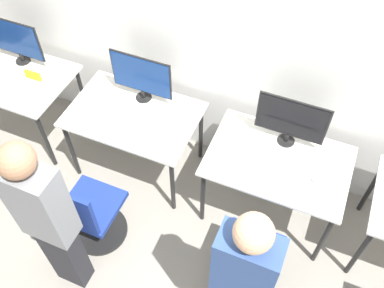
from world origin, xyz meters
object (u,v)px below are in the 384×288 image
(keyboard_left, at_px, (127,121))
(office_chair_right, at_px, (248,262))
(person_left, at_px, (48,219))
(mouse_left, at_px, (156,129))
(mouse_far_left, at_px, (26,89))
(monitor_left, at_px, (141,76))
(monitor_far_left, at_px, (15,40))
(person_right, at_px, (242,282))
(keyboard_right, at_px, (276,167))
(mouse_right, at_px, (316,178))
(monitor_right, at_px, (291,120))
(office_chair_left, at_px, (90,215))
(keyboard_far_left, at_px, (3,80))

(keyboard_left, bearing_deg, office_chair_right, -25.50)
(person_left, bearing_deg, mouse_left, 77.67)
(mouse_far_left, bearing_deg, monitor_left, 18.01)
(monitor_far_left, xyz_separation_m, person_right, (2.65, -1.31, -0.10))
(office_chair_right, bearing_deg, person_left, -159.73)
(keyboard_right, bearing_deg, mouse_right, 2.18)
(keyboard_right, relative_size, person_right, 0.27)
(mouse_left, distance_m, monitor_right, 1.10)
(person_left, height_order, monitor_right, person_left)
(monitor_far_left, relative_size, mouse_far_left, 6.20)
(office_chair_left, xyz_separation_m, keyboard_right, (1.29, 0.77, 0.37))
(monitor_far_left, distance_m, office_chair_right, 2.85)
(mouse_right, height_order, person_right, person_right)
(person_right, bearing_deg, monitor_left, 135.76)
(keyboard_far_left, relative_size, monitor_left, 0.79)
(mouse_far_left, bearing_deg, person_left, -46.38)
(keyboard_left, bearing_deg, office_chair_left, -89.41)
(keyboard_right, bearing_deg, monitor_left, 167.35)
(monitor_right, bearing_deg, person_right, -87.77)
(keyboard_left, xyz_separation_m, office_chair_left, (0.01, -0.74, -0.37))
(mouse_far_left, distance_m, person_right, 2.57)
(monitor_far_left, relative_size, office_chair_left, 0.62)
(keyboard_far_left, height_order, monitor_right, monitor_right)
(office_chair_left, height_order, person_right, person_right)
(office_chair_left, bearing_deg, mouse_right, 26.01)
(keyboard_right, bearing_deg, monitor_right, 90.00)
(person_left, bearing_deg, mouse_far_left, 133.62)
(keyboard_left, bearing_deg, mouse_right, 1.36)
(keyboard_left, bearing_deg, person_right, -36.44)
(office_chair_left, distance_m, mouse_right, 1.82)
(monitor_far_left, bearing_deg, monitor_left, 0.25)
(keyboard_left, relative_size, monitor_right, 0.79)
(monitor_right, distance_m, person_right, 1.32)
(keyboard_far_left, relative_size, person_left, 0.26)
(office_chair_right, bearing_deg, keyboard_far_left, 166.12)
(monitor_far_left, height_order, office_chair_right, monitor_far_left)
(mouse_far_left, height_order, person_left, person_left)
(mouse_far_left, xyz_separation_m, mouse_left, (1.29, 0.02, 0.00))
(monitor_left, height_order, person_right, person_right)
(monitor_left, bearing_deg, keyboard_right, -12.65)
(monitor_far_left, relative_size, mouse_left, 6.20)
(office_chair_left, bearing_deg, office_chair_right, 4.87)
(mouse_right, bearing_deg, office_chair_right, -113.19)
(monitor_far_left, xyz_separation_m, mouse_far_left, (0.28, -0.33, -0.24))
(monitor_far_left, height_order, keyboard_left, monitor_far_left)
(keyboard_far_left, bearing_deg, office_chair_right, -13.88)
(mouse_right, distance_m, person_right, 1.08)
(mouse_far_left, height_order, person_right, person_right)
(mouse_right, bearing_deg, keyboard_right, -177.82)
(person_left, bearing_deg, office_chair_right, 20.27)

